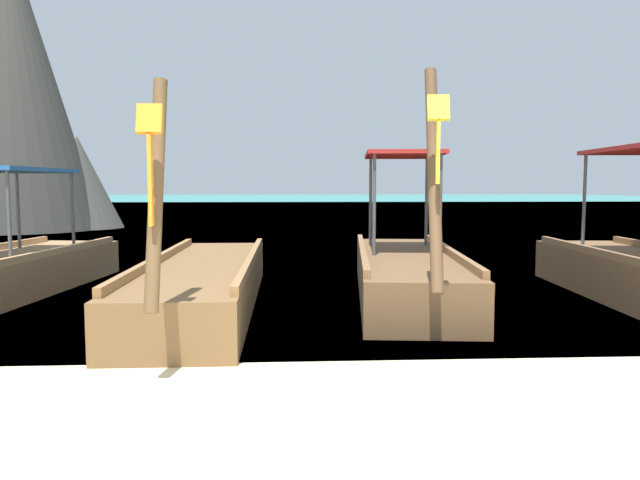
{
  "coord_description": "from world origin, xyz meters",
  "views": [
    {
      "loc": [
        -0.4,
        -3.62,
        1.59
      ],
      "look_at": [
        0.0,
        3.77,
        0.94
      ],
      "focal_mm": 34.02,
      "sensor_mm": 36.0,
      "label": 1
    }
  ],
  "objects": [
    {
      "name": "longtail_boat_yellow_ribbon",
      "position": [
        1.32,
        5.06,
        0.37
      ],
      "size": [
        1.88,
        5.97,
        2.8
      ],
      "color": "brown",
      "rests_on": "ground"
    },
    {
      "name": "ground",
      "position": [
        0.0,
        0.0,
        0.0
      ],
      "size": [
        120.0,
        120.0,
        0.0
      ],
      "primitive_type": "plane",
      "color": "beige"
    },
    {
      "name": "karst_rock",
      "position": [
        -10.37,
        19.63,
        5.31
      ],
      "size": [
        6.88,
        6.21,
        11.18
      ],
      "color": "#383833",
      "rests_on": "ground"
    },
    {
      "name": "longtail_boat_orange_ribbon",
      "position": [
        -1.51,
        4.46,
        0.31
      ],
      "size": [
        1.34,
        6.14,
        2.53
      ],
      "color": "brown",
      "rests_on": "ground"
    },
    {
      "name": "sea_water",
      "position": [
        0.0,
        61.77,
        0.0
      ],
      "size": [
        120.0,
        120.0,
        0.0
      ],
      "primitive_type": "plane",
      "color": "teal",
      "rests_on": "ground"
    }
  ]
}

